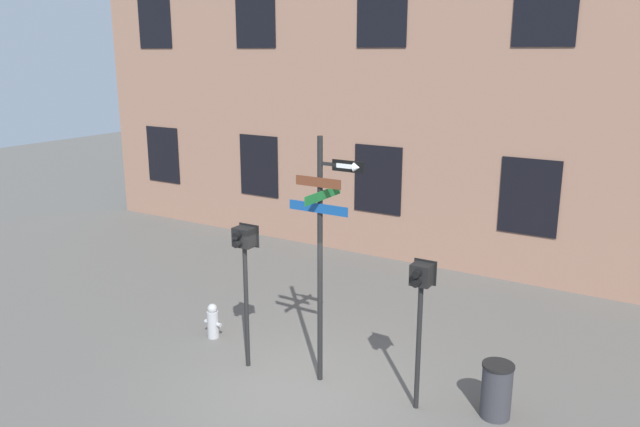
{
  "coord_description": "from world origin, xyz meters",
  "views": [
    {
      "loc": [
        5.29,
        -7.83,
        5.54
      ],
      "look_at": [
        0.17,
        0.52,
        2.99
      ],
      "focal_mm": 35.0,
      "sensor_mm": 36.0,
      "label": 1
    }
  ],
  "objects_px": {
    "street_sign_pole": "(323,241)",
    "pedestrian_signal_left": "(245,257)",
    "pedestrian_signal_right": "(421,297)",
    "trash_bin": "(496,390)",
    "fire_hydrant": "(213,321)"
  },
  "relations": [
    {
      "from": "street_sign_pole",
      "to": "pedestrian_signal_right",
      "type": "height_order",
      "value": "street_sign_pole"
    },
    {
      "from": "street_sign_pole",
      "to": "pedestrian_signal_right",
      "type": "bearing_deg",
      "value": 1.59
    },
    {
      "from": "trash_bin",
      "to": "street_sign_pole",
      "type": "bearing_deg",
      "value": -170.76
    },
    {
      "from": "street_sign_pole",
      "to": "pedestrian_signal_left",
      "type": "bearing_deg",
      "value": -169.69
    },
    {
      "from": "trash_bin",
      "to": "fire_hydrant",
      "type": "bearing_deg",
      "value": -178.31
    },
    {
      "from": "pedestrian_signal_right",
      "to": "pedestrian_signal_left",
      "type": "bearing_deg",
      "value": -174.42
    },
    {
      "from": "pedestrian_signal_right",
      "to": "fire_hydrant",
      "type": "xyz_separation_m",
      "value": [
        -4.46,
        0.25,
        -1.57
      ]
    },
    {
      "from": "street_sign_pole",
      "to": "pedestrian_signal_left",
      "type": "xyz_separation_m",
      "value": [
        -1.43,
        -0.26,
        -0.46
      ]
    },
    {
      "from": "fire_hydrant",
      "to": "street_sign_pole",
      "type": "bearing_deg",
      "value": -6.28
    },
    {
      "from": "pedestrian_signal_left",
      "to": "pedestrian_signal_right",
      "type": "bearing_deg",
      "value": 5.58
    },
    {
      "from": "pedestrian_signal_left",
      "to": "trash_bin",
      "type": "relative_size",
      "value": 2.95
    },
    {
      "from": "street_sign_pole",
      "to": "trash_bin",
      "type": "xyz_separation_m",
      "value": [
        2.87,
        0.47,
        -2.08
      ]
    },
    {
      "from": "pedestrian_signal_left",
      "to": "trash_bin",
      "type": "distance_m",
      "value": 4.66
    },
    {
      "from": "trash_bin",
      "to": "pedestrian_signal_right",
      "type": "bearing_deg",
      "value": -159.95
    },
    {
      "from": "street_sign_pole",
      "to": "pedestrian_signal_right",
      "type": "xyz_separation_m",
      "value": [
        1.72,
        0.05,
        -0.62
      ]
    }
  ]
}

